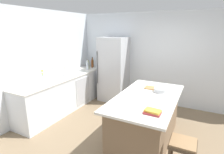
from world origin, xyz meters
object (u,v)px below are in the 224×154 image
(olive_oil_bottle, at_px, (88,65))
(cookbook_stack, at_px, (153,112))
(whiskey_bottle, at_px, (92,63))
(mixing_bowl, at_px, (160,90))
(sink_faucet, at_px, (53,73))
(syrup_bottle, at_px, (87,65))
(cutting_board, at_px, (153,88))
(bar_stool, at_px, (183,149))
(soda_bottle, at_px, (87,65))
(kitchen_island, at_px, (146,119))
(vinegar_bottle, at_px, (92,64))
(refrigerator, at_px, (114,69))
(flower_vase, at_px, (43,79))
(paper_towel_roll, at_px, (65,71))

(olive_oil_bottle, xyz_separation_m, cookbook_stack, (2.62, -2.17, -0.07))
(whiskey_bottle, xyz_separation_m, mixing_bowl, (2.54, -1.47, -0.08))
(sink_faucet, relative_size, syrup_bottle, 1.25)
(cutting_board, bearing_deg, olive_oil_bottle, 156.05)
(bar_stool, distance_m, whiskey_bottle, 4.03)
(mixing_bowl, bearing_deg, cutting_board, 140.68)
(soda_bottle, bearing_deg, syrup_bottle, 126.56)
(kitchen_island, bearing_deg, sink_faucet, 177.10)
(vinegar_bottle, distance_m, mixing_bowl, 2.85)
(refrigerator, bearing_deg, olive_oil_bottle, -169.79)
(syrup_bottle, xyz_separation_m, soda_bottle, (0.14, -0.19, 0.04))
(whiskey_bottle, relative_size, olive_oil_bottle, 1.16)
(flower_vase, bearing_deg, whiskey_bottle, 90.32)
(refrigerator, xyz_separation_m, vinegar_bottle, (-0.81, 0.05, 0.08))
(bar_stool, relative_size, soda_bottle, 2.04)
(refrigerator, relative_size, syrup_bottle, 7.95)
(refrigerator, bearing_deg, cookbook_stack, -52.06)
(paper_towel_roll, height_order, cookbook_stack, paper_towel_roll)
(soda_bottle, relative_size, mixing_bowl, 1.31)
(whiskey_bottle, xyz_separation_m, cookbook_stack, (2.66, -2.46, -0.09))
(whiskey_bottle, xyz_separation_m, soda_bottle, (0.07, -0.38, -0.00))
(olive_oil_bottle, bearing_deg, flower_vase, -90.83)
(kitchen_island, xyz_separation_m, whiskey_bottle, (-2.39, 1.82, 0.58))
(bar_stool, bearing_deg, soda_bottle, 145.12)
(refrigerator, height_order, whiskey_bottle, refrigerator)
(whiskey_bottle, relative_size, cookbook_stack, 1.34)
(whiskey_bottle, height_order, olive_oil_bottle, whiskey_bottle)
(whiskey_bottle, distance_m, vinegar_bottle, 0.11)
(syrup_bottle, xyz_separation_m, olive_oil_bottle, (0.11, -0.10, 0.02))
(paper_towel_roll, height_order, mixing_bowl, paper_towel_roll)
(flower_vase, height_order, olive_oil_bottle, flower_vase)
(paper_towel_roll, bearing_deg, refrigerator, 53.44)
(cutting_board, bearing_deg, cookbook_stack, -75.62)
(kitchen_island, xyz_separation_m, paper_towel_roll, (-2.39, 0.52, 0.58))
(sink_faucet, xyz_separation_m, cookbook_stack, (2.71, -0.77, -0.11))
(paper_towel_roll, xyz_separation_m, syrup_bottle, (-0.07, 1.11, -0.04))
(whiskey_bottle, xyz_separation_m, cutting_board, (2.36, -1.33, -0.11))
(whiskey_bottle, bearing_deg, mixing_bowl, -30.05)
(flower_vase, relative_size, mixing_bowl, 1.32)
(paper_towel_roll, relative_size, olive_oil_bottle, 1.12)
(vinegar_bottle, bearing_deg, refrigerator, -3.59)
(flower_vase, relative_size, syrup_bottle, 1.34)
(syrup_bottle, distance_m, mixing_bowl, 2.91)
(bar_stool, xyz_separation_m, cutting_board, (-0.75, 1.18, 0.42))
(bar_stool, distance_m, syrup_bottle, 3.97)
(flower_vase, bearing_deg, cookbook_stack, -8.29)
(kitchen_island, bearing_deg, cutting_board, 92.88)
(cookbook_stack, xyz_separation_m, mixing_bowl, (-0.11, 0.99, 0.01))
(refrigerator, height_order, paper_towel_roll, refrigerator)
(soda_bottle, relative_size, cookbook_stack, 1.31)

